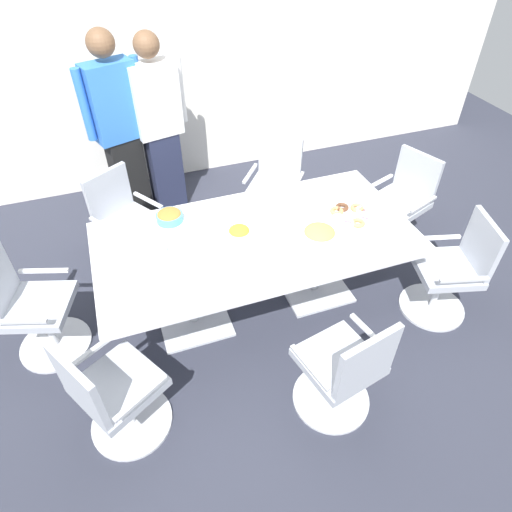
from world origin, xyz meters
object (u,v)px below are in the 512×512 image
Objects in this scene: office_chair_1 at (343,372)px; person_standing_1 at (159,125)px; conference_table at (256,249)px; snack_bowl_cookies at (319,235)px; donut_platter at (351,215)px; office_chair_2 at (451,273)px; office_chair_3 at (400,206)px; plate_stack at (152,251)px; person_standing_0 at (119,129)px; office_chair_6 at (33,311)px; snack_bowl_chips_orange at (239,233)px; snack_bowl_pretzels at (169,216)px; office_chair_4 at (275,190)px; napkin_pile at (276,206)px; office_chair_0 at (113,396)px; office_chair_5 at (127,226)px.

person_standing_1 reaches higher than office_chair_1.
snack_bowl_cookies reaches higher than conference_table.
snack_bowl_cookies reaches higher than donut_platter.
office_chair_2 and office_chair_3 have the same top height.
snack_bowl_cookies is 1.23× the size of plate_stack.
person_standing_0 reaches higher than office_chair_3.
office_chair_1 is 1.00× the size of office_chair_6.
snack_bowl_chips_orange is 0.59m from snack_bowl_cookies.
office_chair_6 is at bearing -165.70° from snack_bowl_pretzels.
office_chair_4 is (-1.03, 0.67, 0.00)m from office_chair_3.
plate_stack is 1.14× the size of napkin_pile.
office_chair_6 is 1.89m from person_standing_0.
person_standing_0 is 5.53× the size of donut_platter.
office_chair_0 is at bearing 61.31° from person_standing_0.
conference_table is 1.89m from person_standing_0.
person_standing_1 is (0.81, 2.48, 0.54)m from office_chair_0.
office_chair_6 is (-3.14, 0.70, 0.00)m from office_chair_2.
conference_table is 2.64× the size of office_chair_5.
person_standing_0 reaches higher than office_chair_2.
office_chair_6 is 5.26× the size of snack_bowl_chips_orange.
conference_table is at bearing 99.49° from office_chair_4.
napkin_pile reaches higher than plate_stack.
snack_bowl_cookies reaches higher than snack_bowl_pretzels.
office_chair_2 is at bearing 157.20° from office_chair_4.
office_chair_2 reaches higher than conference_table.
office_chair_5 is 1.27m from snack_bowl_chips_orange.
office_chair_1 is at bearing 90.72° from person_standing_0.
plate_stack is (0.92, -0.06, 0.36)m from office_chair_6.
office_chair_5 is at bearing 57.51° from office_chair_3.
snack_bowl_pretzels is at bearing 59.98° from plate_stack.
snack_bowl_cookies is (1.20, -1.89, -0.18)m from person_standing_0.
office_chair_1 is 0.49× the size of person_standing_0.
office_chair_1 is 5.26× the size of snack_bowl_chips_orange.
office_chair_5 is (0.29, 1.70, 0.00)m from office_chair_0.
office_chair_2 is (1.25, 0.53, 0.00)m from office_chair_1.
office_chair_4 and office_chair_6 have the same top height.
snack_bowl_cookies is (-1.03, 0.36, 0.40)m from office_chair_2.
office_chair_4 is at bearing 44.09° from office_chair_2.
snack_bowl_pretzels is at bearing 80.37° from person_standing_0.
office_chair_1 and office_chair_6 have the same top height.
office_chair_3 is at bearing 11.39° from snack_bowl_chips_orange.
plate_stack is (-0.37, -1.64, -0.18)m from person_standing_1.
snack_bowl_chips_orange is 0.51× the size of donut_platter.
person_standing_0 is 1.79m from snack_bowl_chips_orange.
office_chair_4 is (0.57, 1.03, -0.22)m from conference_table.
donut_platter is at bearing -18.13° from snack_bowl_pretzels.
office_chair_1 is at bearing -62.80° from snack_bowl_pretzels.
office_chair_2 is 2.80m from office_chair_5.
office_chair_4 is 4.29× the size of plate_stack.
office_chair_4 is 0.50× the size of person_standing_1.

